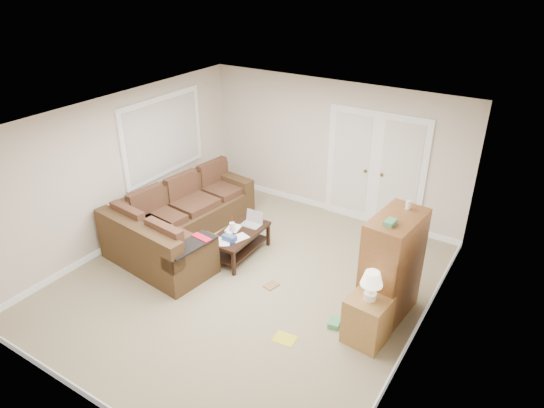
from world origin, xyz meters
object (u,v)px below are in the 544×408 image
Objects in this scene: tv_armoire at (391,266)px; sectional_sofa at (178,225)px; coffee_table at (240,242)px; side_cabinet at (368,316)px.

sectional_sofa is at bearing -172.47° from tv_armoire.
tv_armoire is (3.66, 0.12, 0.42)m from sectional_sofa.
coffee_table is 0.68× the size of tv_armoire.
coffee_table is at bearing 169.14° from side_cabinet.
coffee_table is at bearing -176.79° from tv_armoire.
sectional_sofa is 3.66m from side_cabinet.
coffee_table is at bearing 18.06° from sectional_sofa.
tv_armoire is 0.75m from side_cabinet.
coffee_table is 2.58m from tv_armoire.
coffee_table is (1.13, 0.23, -0.09)m from sectional_sofa.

